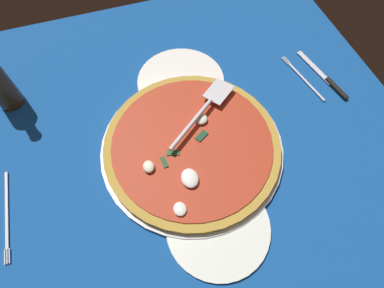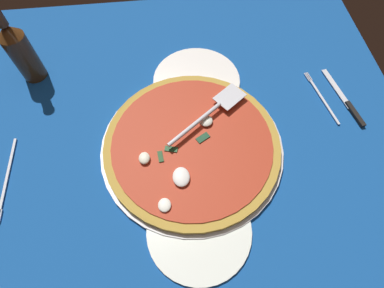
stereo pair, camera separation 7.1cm
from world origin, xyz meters
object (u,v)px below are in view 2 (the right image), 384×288
Objects in this scene: dinner_plate_left at (199,230)px; beer_bottle at (20,50)px; dinner_plate_right at (197,80)px; place_setting_near at (334,100)px; pizza_server at (209,113)px; pizza at (192,145)px.

beer_bottle is at bearing 39.91° from dinner_plate_left.
beer_bottle is (48.06, 40.21, 9.02)cm from dinner_plate_left.
place_setting_near is at bearing -107.05° from dinner_plate_right.
place_setting_near reaches higher than dinner_plate_right.
beer_bottle is (21.38, 45.97, 4.78)cm from pizza_server.
dinner_plate_right is 37.24cm from place_setting_near.
pizza_server is (26.68, -5.76, 4.24)cm from dinner_plate_left.
beer_bottle is at bearing 66.54° from place_setting_near.
pizza_server reaches higher than dinner_plate_right.
place_setting_near is at bearing -75.51° from pizza.
pizza_server is 34.69cm from place_setting_near.
beer_bottle reaches higher than place_setting_near.
pizza_server reaches higher than pizza.
pizza_server is 1.00× the size of place_setting_near.
dinner_plate_left is 19.85cm from pizza.
place_setting_near is at bearing -102.74° from beer_bottle.
dinner_plate_left is at bearing -140.09° from beer_bottle.
dinner_plate_right is at bearing 58.28° from pizza_server.
place_setting_near is (10.16, -39.32, -1.80)cm from pizza.
pizza_server reaches higher than dinner_plate_left.
dinner_plate_right is 1.13× the size of place_setting_near.
pizza is at bearing 93.77° from place_setting_near.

